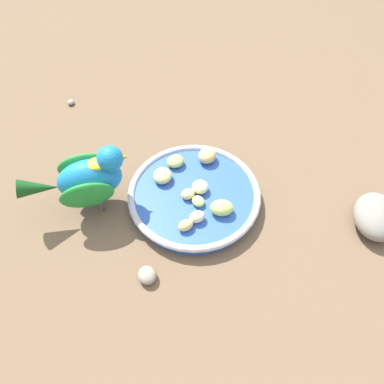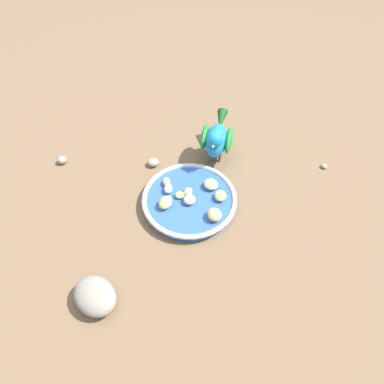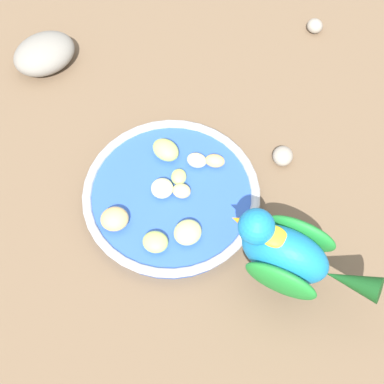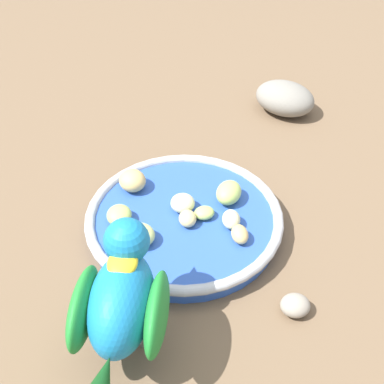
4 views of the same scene
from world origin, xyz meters
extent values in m
plane|color=brown|center=(0.00, 0.00, 0.00)|extent=(4.00, 4.00, 0.00)
cylinder|color=#2D56B7|center=(-0.01, -0.02, 0.01)|extent=(0.22, 0.22, 0.02)
torus|color=#B7BABF|center=(-0.01, -0.02, 0.02)|extent=(0.24, 0.24, 0.01)
ellipsoid|color=#B2CC66|center=(0.00, 0.00, 0.03)|extent=(0.02, 0.03, 0.01)
ellipsoid|color=beige|center=(-0.02, -0.02, 0.03)|extent=(0.03, 0.03, 0.02)
ellipsoid|color=#E5C67F|center=(0.01, -0.02, 0.03)|extent=(0.03, 0.02, 0.02)
ellipsoid|color=beige|center=(0.02, 0.03, 0.03)|extent=(0.03, 0.03, 0.02)
ellipsoid|color=tan|center=(-0.07, -0.08, 0.03)|extent=(0.04, 0.04, 0.02)
ellipsoid|color=#C6D17A|center=(0.02, -0.08, 0.03)|extent=(0.05, 0.05, 0.02)
ellipsoid|color=#B2CC66|center=(-0.01, -0.10, 0.03)|extent=(0.04, 0.03, 0.02)
ellipsoid|color=tan|center=(0.04, 0.03, 0.03)|extent=(0.03, 0.02, 0.02)
ellipsoid|color=#B2CC66|center=(-0.02, 0.04, 0.03)|extent=(0.05, 0.05, 0.02)
cylinder|color=#59544C|center=(0.13, -0.12, 0.02)|extent=(0.01, 0.01, 0.03)
cylinder|color=#59544C|center=(0.14, -0.09, 0.02)|extent=(0.01, 0.01, 0.03)
ellipsoid|color=#197AB7|center=(0.14, -0.11, 0.07)|extent=(0.12, 0.09, 0.07)
ellipsoid|color=#1E7F2D|center=(0.14, -0.14, 0.07)|extent=(0.09, 0.04, 0.05)
ellipsoid|color=#1E7F2D|center=(0.16, -0.08, 0.07)|extent=(0.09, 0.04, 0.05)
cone|color=#144719|center=(0.22, -0.13, 0.07)|extent=(0.07, 0.05, 0.05)
sphere|color=#197AB7|center=(0.11, -0.10, 0.11)|extent=(0.05, 0.05, 0.04)
cone|color=orange|center=(0.09, -0.09, 0.11)|extent=(0.02, 0.02, 0.02)
ellipsoid|color=yellow|center=(0.13, -0.10, 0.10)|extent=(0.04, 0.04, 0.01)
ellipsoid|color=gray|center=(-0.24, 0.19, 0.02)|extent=(0.12, 0.12, 0.05)
ellipsoid|color=gray|center=(0.17, 0.32, 0.01)|extent=(0.04, 0.04, 0.02)
ellipsoid|color=gray|center=(0.14, 0.06, 0.01)|extent=(0.03, 0.03, 0.02)
camera|label=1|loc=(0.20, 0.30, 0.52)|focal=33.36mm
camera|label=2|loc=(-0.50, 0.02, 0.66)|focal=30.48mm
camera|label=3|loc=(0.07, -0.38, 0.70)|focal=54.33mm
camera|label=4|loc=(0.43, -0.11, 0.44)|focal=47.95mm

